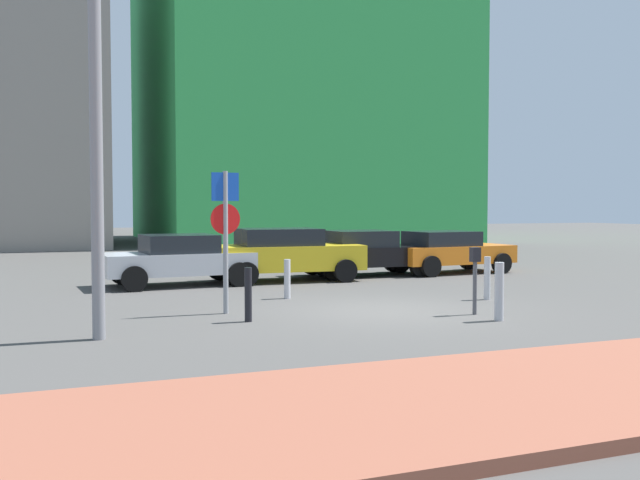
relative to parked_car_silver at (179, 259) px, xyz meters
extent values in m
plane|color=#4C4947|center=(3.00, -6.13, -0.71)|extent=(120.00, 120.00, 0.00)
cube|color=#93513D|center=(3.00, -12.52, -0.64)|extent=(40.00, 3.47, 0.14)
cube|color=#B7BABF|center=(0.00, 0.00, -0.11)|extent=(4.07, 2.05, 0.56)
cube|color=black|center=(-0.01, 0.00, 0.40)|extent=(1.93, 1.78, 0.47)
cylinder|color=black|center=(1.30, 0.99, -0.39)|extent=(0.65, 0.26, 0.64)
cylinder|color=black|center=(1.41, -0.82, -0.39)|extent=(0.65, 0.26, 0.64)
cylinder|color=black|center=(-1.40, 0.82, -0.39)|extent=(0.65, 0.26, 0.64)
cylinder|color=black|center=(-1.29, -0.99, -0.39)|extent=(0.65, 0.26, 0.64)
cube|color=gold|center=(3.05, 0.08, -0.04)|extent=(4.19, 2.03, 0.69)
cube|color=black|center=(2.79, 0.09, 0.54)|extent=(2.27, 1.80, 0.47)
cylinder|color=black|center=(4.48, 0.94, -0.39)|extent=(0.65, 0.25, 0.64)
cylinder|color=black|center=(4.40, -0.90, -0.39)|extent=(0.65, 0.25, 0.64)
cylinder|color=black|center=(1.69, 1.07, -0.39)|extent=(0.65, 0.25, 0.64)
cylinder|color=black|center=(1.61, -0.78, -0.39)|extent=(0.65, 0.25, 0.64)
cube|color=black|center=(5.71, 0.61, -0.10)|extent=(4.11, 1.79, 0.57)
cube|color=black|center=(5.54, 0.61, 0.42)|extent=(1.85, 1.64, 0.48)
cylinder|color=black|center=(7.12, 1.48, -0.39)|extent=(0.64, 0.22, 0.64)
cylinder|color=black|center=(7.10, -0.28, -0.39)|extent=(0.64, 0.22, 0.64)
cylinder|color=black|center=(4.33, 1.50, -0.39)|extent=(0.64, 0.22, 0.64)
cylinder|color=black|center=(4.31, -0.26, -0.39)|extent=(0.64, 0.22, 0.64)
cube|color=orange|center=(8.60, 0.43, -0.11)|extent=(4.04, 1.96, 0.55)
cube|color=black|center=(8.25, 0.41, 0.39)|extent=(2.13, 1.69, 0.45)
cylinder|color=black|center=(9.86, 1.37, -0.39)|extent=(0.65, 0.27, 0.64)
cylinder|color=black|center=(9.99, -0.30, -0.39)|extent=(0.65, 0.27, 0.64)
cylinder|color=black|center=(7.20, 1.17, -0.39)|extent=(0.65, 0.27, 0.64)
cylinder|color=black|center=(7.33, -0.50, -0.39)|extent=(0.65, 0.27, 0.64)
cylinder|color=gray|center=(-0.05, -5.27, 0.68)|extent=(0.10, 0.10, 2.78)
cube|color=#1447B7|center=(-0.05, -5.27, 1.77)|extent=(0.55, 0.10, 0.55)
cylinder|color=red|center=(-0.05, -5.27, 1.14)|extent=(0.60, 0.10, 0.60)
cylinder|color=#4C4C51|center=(4.41, -7.16, -0.20)|extent=(0.08, 0.08, 1.03)
cube|color=black|center=(4.41, -7.16, 0.46)|extent=(0.18, 0.14, 0.28)
cylinder|color=gray|center=(-2.57, -7.19, 2.93)|extent=(0.20, 0.20, 7.28)
cylinder|color=#B7B7BC|center=(5.93, -5.38, -0.23)|extent=(0.14, 0.14, 0.97)
cylinder|color=black|center=(0.09, -6.38, -0.21)|extent=(0.13, 0.13, 0.99)
cylinder|color=#B7B7BC|center=(1.80, -3.56, -0.26)|extent=(0.15, 0.15, 0.89)
cylinder|color=#B7B7BC|center=(4.40, -7.96, -0.17)|extent=(0.17, 0.17, 1.08)
cube|color=green|center=(11.57, 24.29, 12.99)|extent=(17.77, 17.49, 27.39)
camera|label=1|loc=(-3.39, -18.79, 1.38)|focal=39.85mm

